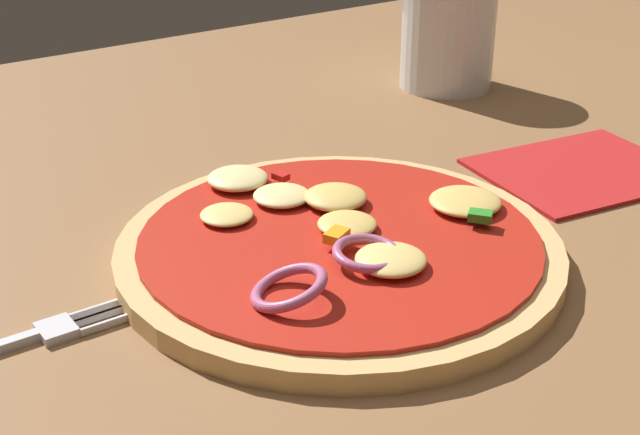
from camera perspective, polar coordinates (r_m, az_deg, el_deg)
name	(u,v)px	position (r m, az deg, el deg)	size (l,w,h in m)	color
dining_table	(376,257)	(0.58, 3.52, -2.49)	(1.50, 0.98, 0.04)	brown
pizza	(339,246)	(0.53, 1.20, -1.80)	(0.26, 0.26, 0.03)	tan
beer_glass	(448,36)	(0.83, 8.01, 11.17)	(0.08, 0.08, 0.10)	silver
napkin	(581,171)	(0.67, 16.03, 2.82)	(0.15, 0.13, 0.00)	#B21E1E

